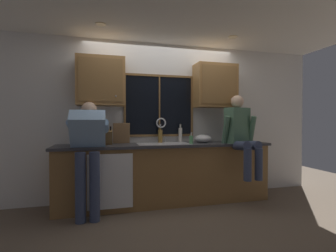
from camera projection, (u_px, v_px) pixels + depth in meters
name	position (u px, v px, depth m)	size (l,w,h in m)	color
back_wall	(161.00, 121.00, 4.13)	(5.62, 0.12, 2.55)	silver
ceiling_downlight_left	(101.00, 24.00, 3.23)	(0.14, 0.14, 0.01)	#FFEAB2
ceiling_downlight_right	(233.00, 37.00, 3.71)	(0.14, 0.14, 0.01)	#FFEAB2
window_glass	(159.00, 106.00, 4.05)	(1.10, 0.02, 0.95)	black
window_frame_top	(159.00, 76.00, 4.03)	(1.17, 0.02, 0.04)	brown
window_frame_bottom	(159.00, 135.00, 4.05)	(1.17, 0.02, 0.04)	brown
window_frame_left	(125.00, 105.00, 3.90)	(0.04, 0.02, 0.95)	brown
window_frame_right	(192.00, 106.00, 4.18)	(0.04, 0.02, 0.95)	brown
window_mullion_center	(159.00, 106.00, 4.04)	(0.02, 0.02, 0.95)	brown
lower_cabinet_run	(166.00, 174.00, 3.81)	(3.22, 0.58, 0.88)	olive
countertop	(166.00, 145.00, 3.78)	(3.28, 0.62, 0.04)	#38383D
dishwasher_front	(110.00, 181.00, 3.28)	(0.60, 0.02, 0.74)	white
upper_cabinet_left	(101.00, 82.00, 3.65)	(0.70, 0.36, 0.72)	#9E703D
upper_cabinet_right	(215.00, 86.00, 4.12)	(0.70, 0.36, 0.72)	#9E703D
sink	(163.00, 150.00, 3.78)	(0.80, 0.46, 0.21)	#B7B7BC
faucet	(161.00, 127.00, 3.95)	(0.18, 0.09, 0.40)	silver
person_standing	(88.00, 145.00, 3.21)	(0.53, 0.70, 1.54)	#384260
person_sitting_on_counter	(241.00, 132.00, 3.80)	(0.54, 0.65, 1.26)	#384260
knife_block	(108.00, 137.00, 3.60)	(0.12, 0.18, 0.32)	brown
cutting_board	(121.00, 133.00, 3.83)	(0.26, 0.02, 0.32)	#997047
mixing_bowl	(203.00, 139.00, 3.99)	(0.27, 0.27, 0.14)	silver
soap_dispenser	(191.00, 139.00, 3.74)	(0.06, 0.07, 0.18)	#59A566
bottle_green_glass	(180.00, 134.00, 4.09)	(0.06, 0.06, 0.31)	silver
bottle_tall_clear	(160.00, 136.00, 3.95)	(0.07, 0.07, 0.27)	olive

